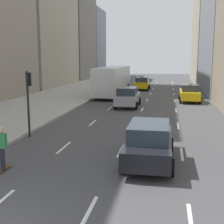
# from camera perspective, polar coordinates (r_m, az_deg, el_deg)

# --- Properties ---
(sidewalk_left) EXTENTS (8.00, 66.00, 0.15)m
(sidewalk_left) POSITION_cam_1_polar(r_m,az_deg,el_deg) (35.20, -9.26, 2.86)
(sidewalk_left) COLOR #ADAAA3
(sidewalk_left) RESTS_ON ground
(lane_markings) EXTENTS (5.72, 56.00, 0.01)m
(lane_markings) POSITION_cam_1_polar(r_m,az_deg,el_deg) (29.32, 6.02, 1.41)
(lane_markings) COLOR white
(lane_markings) RESTS_ON ground
(taxi_lead) EXTENTS (2.02, 4.40, 1.87)m
(taxi_lead) POSITION_cam_1_polar(r_m,az_deg,el_deg) (31.72, 14.00, 3.40)
(taxi_lead) COLOR yellow
(taxi_lead) RESTS_ON ground
(taxi_second) EXTENTS (2.02, 4.40, 1.87)m
(taxi_second) POSITION_cam_1_polar(r_m,az_deg,el_deg) (42.67, 5.52, 5.24)
(taxi_second) COLOR yellow
(taxi_second) RESTS_ON ground
(sedan_black_near) EXTENTS (2.02, 4.95, 1.70)m
(sedan_black_near) POSITION_cam_1_polar(r_m,az_deg,el_deg) (13.05, 6.83, -5.44)
(sedan_black_near) COLOR black
(sedan_black_near) RESTS_ON ground
(sedan_silver_behind) EXTENTS (2.02, 4.86, 1.75)m
(sedan_silver_behind) POSITION_cam_1_polar(r_m,az_deg,el_deg) (27.69, 2.90, 2.80)
(sedan_silver_behind) COLOR #9EA0A5
(sedan_silver_behind) RESTS_ON ground
(city_bus) EXTENTS (2.80, 11.61, 3.25)m
(city_bus) POSITION_cam_1_polar(r_m,az_deg,el_deg) (36.23, 0.18, 5.91)
(city_bus) COLOR silver
(city_bus) RESTS_ON ground
(skateboarder) EXTENTS (0.36, 0.80, 1.75)m
(skateboarder) POSITION_cam_1_polar(r_m,az_deg,el_deg) (12.69, -19.50, -5.93)
(skateboarder) COLOR brown
(skateboarder) RESTS_ON ground
(traffic_light_pole) EXTENTS (0.24, 0.42, 3.60)m
(traffic_light_pole) POSITION_cam_1_polar(r_m,az_deg,el_deg) (17.51, -15.04, 3.36)
(traffic_light_pole) COLOR black
(traffic_light_pole) RESTS_ON ground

